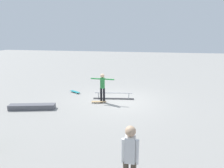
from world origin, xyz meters
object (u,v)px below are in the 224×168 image
at_px(loose_skateboard_teal, 75,92).
at_px(bystander_white_shirt, 130,157).
at_px(skater_main, 102,86).
at_px(grind_rail, 114,96).
at_px(skate_ledge, 32,107).
at_px(skateboard_main, 99,102).

bearing_deg(loose_skateboard_teal, bystander_white_shirt, 150.88).
relative_size(skater_main, bystander_white_shirt, 0.91).
xyz_separation_m(grind_rail, skate_ledge, (3.68, 2.39, -0.03)).
height_order(grind_rail, bystander_white_shirt, bystander_white_shirt).
xyz_separation_m(skate_ledge, skateboard_main, (-3.02, -1.53, -0.05)).
xyz_separation_m(grind_rail, bystander_white_shirt, (-1.65, 6.99, 0.83)).
relative_size(skate_ledge, loose_skateboard_teal, 2.85).
bearing_deg(loose_skateboard_teal, skate_ledge, 103.17).
relative_size(skater_main, skateboard_main, 1.93).
distance_m(grind_rail, skater_main, 1.16).
relative_size(bystander_white_shirt, loose_skateboard_teal, 2.23).
bearing_deg(skate_ledge, skater_main, -152.45).
bearing_deg(skateboard_main, skate_ledge, 15.61).
bearing_deg(skate_ledge, bystander_white_shirt, 139.23).
relative_size(skateboard_main, bystander_white_shirt, 0.47).
bearing_deg(grind_rail, skateboard_main, 44.98).
bearing_deg(bystander_white_shirt, skateboard_main, 110.46).
bearing_deg(skater_main, skate_ledge, -150.79).
height_order(grind_rail, skate_ledge, grind_rail).
bearing_deg(loose_skateboard_teal, skateboard_main, 173.06).
bearing_deg(bystander_white_shirt, skater_main, 108.59).
bearing_deg(bystander_white_shirt, skate_ledge, 139.07).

